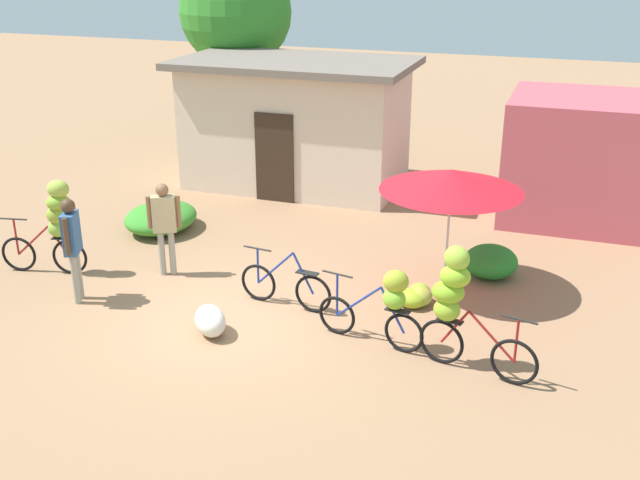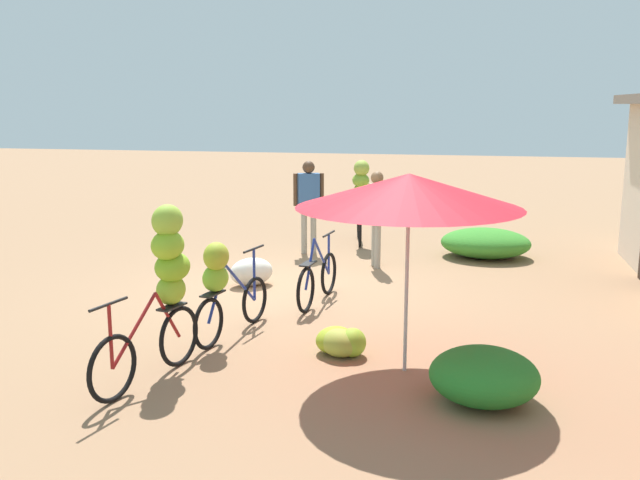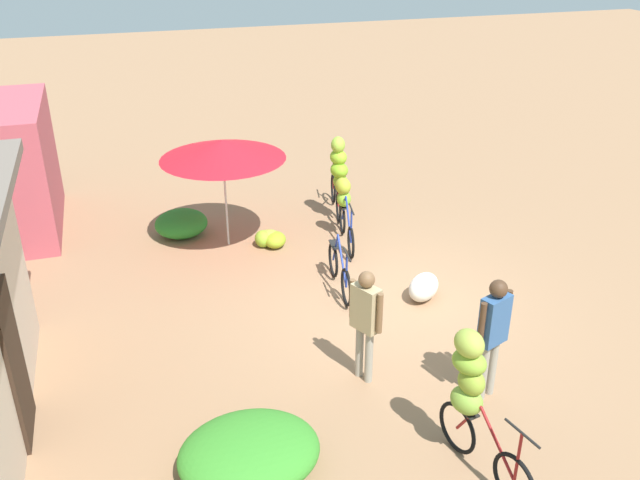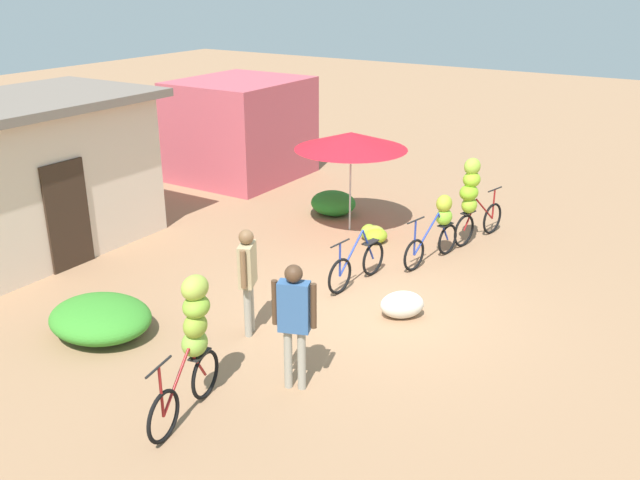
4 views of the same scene
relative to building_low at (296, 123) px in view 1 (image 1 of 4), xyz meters
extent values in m
plane|color=#987050|center=(1.50, -6.84, -1.50)|extent=(60.00, 60.00, 0.00)
cube|color=beige|center=(0.00, 0.00, -0.10)|extent=(4.88, 2.67, 2.80)
cube|color=#72665B|center=(0.00, 0.00, 1.38)|extent=(5.38, 3.17, 0.16)
cube|color=#332319|center=(0.00, -1.35, -0.50)|extent=(0.90, 0.06, 2.00)
cube|color=#B94C59|center=(6.51, -0.19, -0.22)|extent=(3.20, 2.80, 2.57)
cylinder|color=brown|center=(-2.54, 2.32, -0.07)|extent=(0.33, 0.33, 2.87)
sphere|color=#308228|center=(-2.54, 2.32, 2.25)|extent=(2.94, 2.94, 2.94)
ellipsoid|color=#38892A|center=(-1.49, -3.82, -1.23)|extent=(1.37, 1.64, 0.54)
ellipsoid|color=#28822B|center=(5.12, -3.88, -1.23)|extent=(0.94, 1.04, 0.54)
cylinder|color=beige|center=(4.46, -4.69, -0.49)|extent=(0.04, 0.04, 2.03)
cone|color=red|center=(4.46, -4.69, 0.43)|extent=(2.33, 2.33, 0.35)
torus|color=black|center=(-2.83, -6.43, -1.18)|extent=(0.64, 0.17, 0.64)
torus|color=black|center=(-1.89, -6.25, -1.18)|extent=(0.64, 0.17, 0.64)
cylinder|color=maroon|center=(-2.05, -6.28, -0.90)|extent=(0.37, 0.11, 0.58)
cylinder|color=maroon|center=(-2.52, -6.37, -0.90)|extent=(0.64, 0.16, 0.58)
cylinder|color=black|center=(-2.83, -6.43, -0.52)|extent=(0.50, 0.13, 0.03)
cylinder|color=maroon|center=(-2.83, -6.43, -0.85)|extent=(0.04, 0.04, 0.66)
cube|color=black|center=(-1.98, -6.26, -0.83)|extent=(0.38, 0.21, 0.02)
ellipsoid|color=#80A83A|center=(-2.03, -6.24, -0.66)|extent=(0.49, 0.45, 0.32)
ellipsoid|color=olive|center=(-2.03, -6.27, -0.41)|extent=(0.39, 0.34, 0.31)
ellipsoid|color=#7FA931|center=(-1.97, -6.25, -0.17)|extent=(0.51, 0.48, 0.27)
ellipsoid|color=#9CB440|center=(-1.96, -6.24, 0.06)|extent=(0.42, 0.35, 0.31)
torus|color=black|center=(1.67, -6.12, -1.19)|extent=(0.63, 0.12, 0.63)
torus|color=black|center=(2.65, -6.23, -1.19)|extent=(0.63, 0.12, 0.63)
cylinder|color=navy|center=(2.48, -6.21, -0.87)|extent=(0.38, 0.08, 0.66)
cylinder|color=navy|center=(1.99, -6.16, -0.87)|extent=(0.67, 0.11, 0.67)
cylinder|color=black|center=(1.67, -6.12, -0.59)|extent=(0.50, 0.08, 0.03)
cylinder|color=navy|center=(1.67, -6.12, -0.89)|extent=(0.04, 0.04, 0.60)
cube|color=black|center=(2.55, -6.22, -0.84)|extent=(0.37, 0.18, 0.02)
torus|color=black|center=(3.22, -6.77, -1.20)|extent=(0.61, 0.17, 0.61)
torus|color=black|center=(4.30, -6.98, -1.20)|extent=(0.61, 0.17, 0.61)
cylinder|color=navy|center=(4.11, -6.94, -0.88)|extent=(0.41, 0.11, 0.65)
cylinder|color=navy|center=(3.57, -6.84, -0.88)|extent=(0.73, 0.18, 0.66)
cylinder|color=black|center=(3.22, -6.77, -0.52)|extent=(0.50, 0.13, 0.03)
cylinder|color=navy|center=(3.22, -6.77, -0.86)|extent=(0.04, 0.04, 0.68)
cube|color=black|center=(4.19, -6.96, -0.87)|extent=(0.38, 0.21, 0.02)
ellipsoid|color=#80BD30|center=(4.13, -6.94, -0.70)|extent=(0.41, 0.37, 0.32)
ellipsoid|color=#9DAD2C|center=(4.13, -6.92, -0.44)|extent=(0.38, 0.32, 0.33)
torus|color=black|center=(5.87, -7.32, -1.17)|extent=(0.66, 0.19, 0.66)
torus|color=black|center=(4.85, -7.09, -1.17)|extent=(0.66, 0.19, 0.66)
cylinder|color=maroon|center=(5.03, -7.13, -0.89)|extent=(0.39, 0.12, 0.59)
cylinder|color=maroon|center=(5.54, -7.24, -0.89)|extent=(0.69, 0.19, 0.60)
cylinder|color=black|center=(5.87, -7.32, -0.54)|extent=(0.49, 0.14, 0.03)
cylinder|color=maroon|center=(5.87, -7.32, -0.86)|extent=(0.04, 0.04, 0.63)
cube|color=black|center=(4.95, -7.11, -0.81)|extent=(0.38, 0.22, 0.02)
ellipsoid|color=#8EBA2C|center=(4.91, -7.14, -0.64)|extent=(0.38, 0.32, 0.32)
ellipsoid|color=#81B824|center=(4.90, -7.11, -0.39)|extent=(0.45, 0.37, 0.31)
ellipsoid|color=#8FC229|center=(4.98, -7.12, -0.15)|extent=(0.43, 0.35, 0.31)
ellipsoid|color=#99C23A|center=(4.99, -7.11, 0.11)|extent=(0.43, 0.39, 0.33)
ellipsoid|color=#89BB2F|center=(4.17, -5.31, -1.34)|extent=(0.37, 0.31, 0.32)
ellipsoid|color=#8FAD25|center=(4.08, -5.53, -1.36)|extent=(0.60, 0.56, 0.30)
ellipsoid|color=#98AA3C|center=(4.19, -5.45, -1.35)|extent=(0.58, 0.61, 0.31)
ellipsoid|color=silver|center=(1.44, -7.41, -1.28)|extent=(0.79, 0.82, 0.44)
cylinder|color=gray|center=(-0.34, -5.73, -1.10)|extent=(0.11, 0.11, 0.81)
cylinder|color=gray|center=(-0.18, -5.65, -1.10)|extent=(0.11, 0.11, 0.81)
cube|color=tan|center=(-0.26, -5.69, -0.37)|extent=(0.45, 0.35, 0.64)
cylinder|color=brown|center=(-0.49, -5.79, -0.34)|extent=(0.08, 0.08, 0.58)
cylinder|color=brown|center=(-0.04, -5.58, -0.34)|extent=(0.08, 0.08, 0.58)
sphere|color=brown|center=(-0.26, -5.69, 0.06)|extent=(0.22, 0.22, 0.22)
cylinder|color=gray|center=(-1.14, -7.02, -1.08)|extent=(0.11, 0.11, 0.85)
cylinder|color=gray|center=(-1.08, -7.19, -1.08)|extent=(0.11, 0.11, 0.85)
cube|color=#33598C|center=(-1.11, -7.10, -0.31)|extent=(0.33, 0.44, 0.67)
cylinder|color=#4C3321|center=(-1.20, -6.87, -0.28)|extent=(0.08, 0.08, 0.61)
cylinder|color=#4C3321|center=(-1.02, -7.34, -0.28)|extent=(0.08, 0.08, 0.61)
sphere|color=#4C3321|center=(-1.11, -7.10, 0.14)|extent=(0.23, 0.23, 0.23)
camera|label=1|loc=(6.29, -16.36, 4.04)|focal=42.51mm
camera|label=2|loc=(11.48, -4.03, 1.28)|focal=38.90mm
camera|label=3|loc=(-7.35, -2.80, 4.33)|focal=38.03mm
camera|label=4|loc=(-7.48, -11.54, 3.60)|focal=38.60mm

